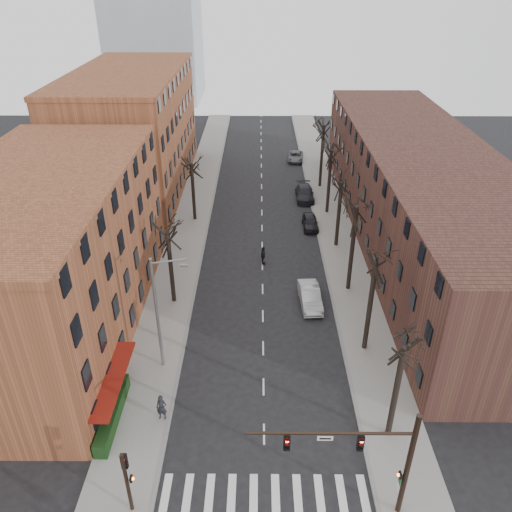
{
  "coord_description": "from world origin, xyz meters",
  "views": [
    {
      "loc": [
        -0.37,
        -17.02,
        24.89
      ],
      "look_at": [
        -0.58,
        18.97,
        4.0
      ],
      "focal_mm": 35.0,
      "sensor_mm": 36.0,
      "label": 1
    }
  ],
  "objects_px": {
    "parked_car_near": "(310,222)",
    "parked_car_mid": "(305,193)",
    "silver_sedan": "(310,297)",
    "pedestrian_a": "(162,408)"
  },
  "relations": [
    {
      "from": "silver_sedan",
      "to": "pedestrian_a",
      "type": "bearing_deg",
      "value": -133.07
    },
    {
      "from": "parked_car_near",
      "to": "parked_car_mid",
      "type": "height_order",
      "value": "parked_car_mid"
    },
    {
      "from": "parked_car_mid",
      "to": "parked_car_near",
      "type": "bearing_deg",
      "value": -90.14
    },
    {
      "from": "silver_sedan",
      "to": "parked_car_mid",
      "type": "height_order",
      "value": "silver_sedan"
    },
    {
      "from": "parked_car_near",
      "to": "pedestrian_a",
      "type": "bearing_deg",
      "value": -114.28
    },
    {
      "from": "silver_sedan",
      "to": "pedestrian_a",
      "type": "height_order",
      "value": "pedestrian_a"
    },
    {
      "from": "silver_sedan",
      "to": "parked_car_near",
      "type": "distance_m",
      "value": 14.5
    },
    {
      "from": "parked_car_mid",
      "to": "pedestrian_a",
      "type": "xyz_separation_m",
      "value": [
        -11.7,
        -34.93,
        0.31
      ]
    },
    {
      "from": "silver_sedan",
      "to": "parked_car_mid",
      "type": "distance_m",
      "value": 22.35
    },
    {
      "from": "parked_car_near",
      "to": "parked_car_mid",
      "type": "bearing_deg",
      "value": 89.1
    }
  ]
}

